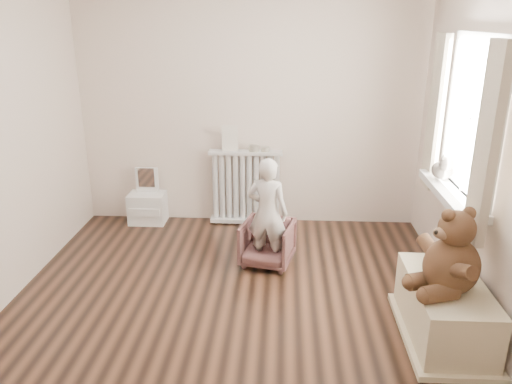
# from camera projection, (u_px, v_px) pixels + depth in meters

# --- Properties ---
(floor) EXTENTS (3.60, 3.60, 0.01)m
(floor) POSITION_uv_depth(u_px,v_px,m) (234.00, 306.00, 3.95)
(floor) COLOR black
(floor) RESTS_ON ground
(back_wall) EXTENTS (3.60, 0.02, 2.60)m
(back_wall) POSITION_uv_depth(u_px,v_px,m) (249.00, 104.00, 5.21)
(back_wall) COLOR silver
(back_wall) RESTS_ON ground
(front_wall) EXTENTS (3.60, 0.02, 2.60)m
(front_wall) POSITION_uv_depth(u_px,v_px,m) (180.00, 266.00, 1.82)
(front_wall) COLOR silver
(front_wall) RESTS_ON ground
(right_wall) EXTENTS (0.02, 3.60, 2.60)m
(right_wall) POSITION_uv_depth(u_px,v_px,m) (492.00, 150.00, 3.42)
(right_wall) COLOR silver
(right_wall) RESTS_ON ground
(window) EXTENTS (0.03, 0.90, 1.10)m
(window) POSITION_uv_depth(u_px,v_px,m) (474.00, 119.00, 3.65)
(window) COLOR white
(window) RESTS_ON right_wall
(window_sill) EXTENTS (0.22, 1.10, 0.06)m
(window_sill) POSITION_uv_depth(u_px,v_px,m) (451.00, 194.00, 3.85)
(window_sill) COLOR silver
(window_sill) RESTS_ON right_wall
(curtain_left) EXTENTS (0.06, 0.26, 1.30)m
(curtain_left) POSITION_uv_depth(u_px,v_px,m) (487.00, 146.00, 3.14)
(curtain_left) COLOR beige
(curtain_left) RESTS_ON right_wall
(curtain_right) EXTENTS (0.06, 0.26, 1.30)m
(curtain_right) POSITION_uv_depth(u_px,v_px,m) (436.00, 113.00, 4.22)
(curtain_right) COLOR beige
(curtain_right) RESTS_ON right_wall
(radiator) EXTENTS (0.78, 0.15, 0.82)m
(radiator) POSITION_uv_depth(u_px,v_px,m) (246.00, 190.00, 5.40)
(radiator) COLOR silver
(radiator) RESTS_ON floor
(paper_doll) EXTENTS (0.16, 0.01, 0.27)m
(paper_doll) POSITION_uv_depth(u_px,v_px,m) (230.00, 138.00, 5.22)
(paper_doll) COLOR beige
(paper_doll) RESTS_ON radiator
(tin_a) EXTENTS (0.11, 0.11, 0.06)m
(tin_a) POSITION_uv_depth(u_px,v_px,m) (254.00, 148.00, 5.24)
(tin_a) COLOR #A59E8C
(tin_a) RESTS_ON radiator
(tin_b) EXTENTS (0.09, 0.09, 0.05)m
(tin_b) POSITION_uv_depth(u_px,v_px,m) (265.00, 149.00, 5.24)
(tin_b) COLOR #A59E8C
(tin_b) RESTS_ON radiator
(toy_vanity) EXTENTS (0.39, 0.28, 0.62)m
(toy_vanity) POSITION_uv_depth(u_px,v_px,m) (147.00, 199.00, 5.47)
(toy_vanity) COLOR silver
(toy_vanity) RESTS_ON floor
(armchair) EXTENTS (0.54, 0.55, 0.41)m
(armchair) POSITION_uv_depth(u_px,v_px,m) (267.00, 243.00, 4.56)
(armchair) COLOR brown
(armchair) RESTS_ON floor
(child) EXTENTS (0.41, 0.32, 1.01)m
(child) POSITION_uv_depth(u_px,v_px,m) (267.00, 213.00, 4.41)
(child) COLOR beige
(child) RESTS_ON armchair
(toy_bench) EXTENTS (0.49, 0.92, 0.43)m
(toy_bench) POSITION_uv_depth(u_px,v_px,m) (444.00, 312.00, 3.50)
(toy_bench) COLOR beige
(toy_bench) RESTS_ON floor
(teddy_bear) EXTENTS (0.57, 0.50, 0.58)m
(teddy_bear) POSITION_uv_depth(u_px,v_px,m) (452.00, 259.00, 3.24)
(teddy_bear) COLOR #3A2314
(teddy_bear) RESTS_ON toy_bench
(plush_cat) EXTENTS (0.26, 0.31, 0.22)m
(plush_cat) POSITION_uv_depth(u_px,v_px,m) (442.00, 168.00, 4.05)
(plush_cat) COLOR slate
(plush_cat) RESTS_ON window_sill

